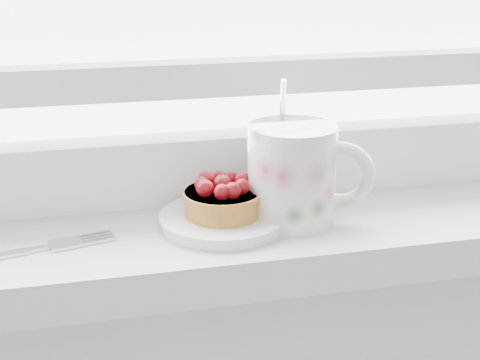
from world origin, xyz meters
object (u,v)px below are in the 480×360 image
object	(u,v)px
saucer	(223,220)
raspberry_tart	(222,197)
fork	(10,254)
floral_mug	(295,172)

from	to	relation	value
saucer	raspberry_tart	distance (m)	0.02
saucer	fork	xyz separation A→B (m)	(-0.20, -0.02, -0.00)
raspberry_tart	floral_mug	xyz separation A→B (m)	(0.07, -0.00, 0.02)
saucer	raspberry_tart	world-z (taller)	raspberry_tart
fork	raspberry_tart	bearing A→B (deg)	6.65
saucer	fork	distance (m)	0.20
raspberry_tart	fork	world-z (taller)	raspberry_tart
floral_mug	fork	size ratio (longest dim) A/B	0.75
raspberry_tart	saucer	bearing A→B (deg)	4.41
raspberry_tart	floral_mug	distance (m)	0.08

